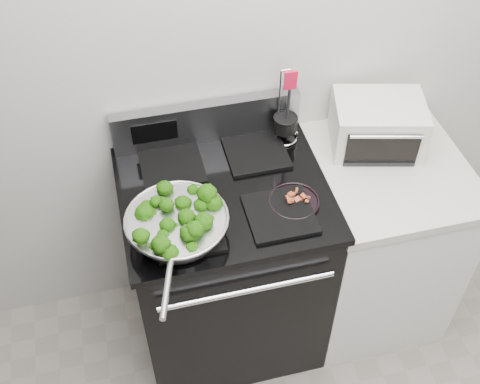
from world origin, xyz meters
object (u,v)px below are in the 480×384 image
object	(u,v)px
toaster_oven	(377,125)
skillet	(177,225)
bacon_plate	(294,200)
utensil_holder	(285,127)
gas_range	(226,264)

from	to	relation	value
toaster_oven	skillet	bearing A→B (deg)	-146.16
bacon_plate	toaster_oven	size ratio (longest dim) A/B	0.46
bacon_plate	skillet	bearing A→B (deg)	-173.54
utensil_holder	toaster_oven	xyz separation A→B (m)	(0.36, -0.09, 0.01)
gas_range	bacon_plate	distance (m)	0.55
bacon_plate	utensil_holder	world-z (taller)	utensil_holder
gas_range	skillet	bearing A→B (deg)	-139.05
gas_range	bacon_plate	size ratio (longest dim) A/B	5.95
bacon_plate	gas_range	bearing A→B (deg)	151.79
skillet	toaster_oven	distance (m)	0.93
gas_range	utensil_holder	bearing A→B (deg)	36.43
skillet	utensil_holder	world-z (taller)	utensil_holder
gas_range	bacon_plate	xyz separation A→B (m)	(0.24, -0.13, 0.48)
bacon_plate	toaster_oven	xyz separation A→B (m)	(0.43, 0.27, 0.05)
skillet	toaster_oven	world-z (taller)	toaster_oven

